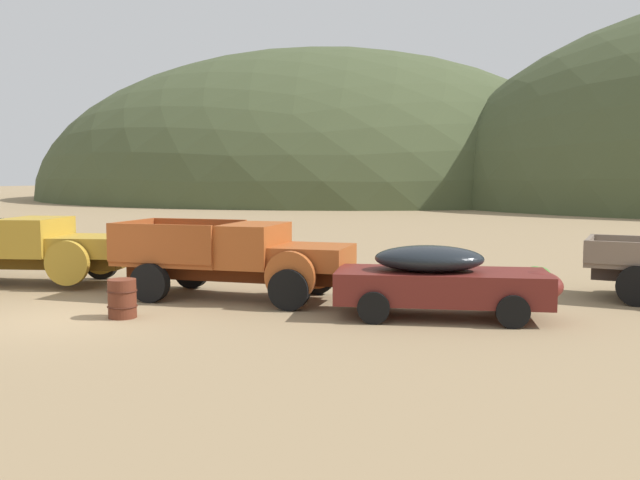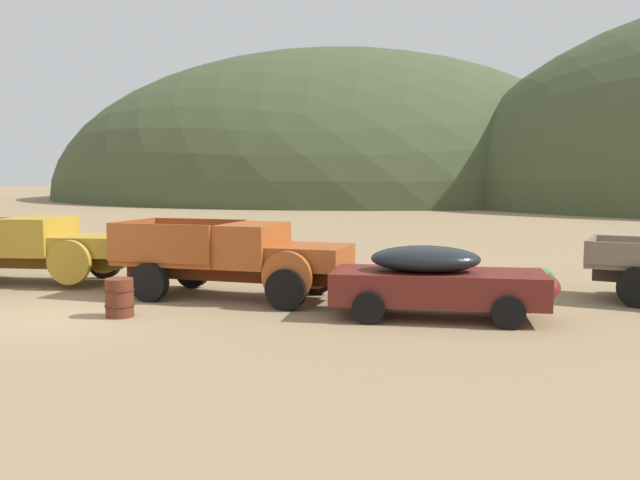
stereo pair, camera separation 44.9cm
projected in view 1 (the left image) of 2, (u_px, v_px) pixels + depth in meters
ground_plane at (70, 318)px, 14.83m from camera, size 300.00×300.00×0.00m
hill_far_left at (316, 198)px, 92.85m from camera, size 75.97×65.87×38.43m
car_chalk_blue at (3, 239)px, 24.43m from camera, size 4.92×2.39×1.57m
truck_mustard at (31, 248)px, 19.39m from camera, size 6.87×4.11×2.16m
truck_oxide_orange at (249, 259)px, 17.05m from camera, size 6.08×3.10×1.91m
car_oxblood at (448, 280)px, 14.85m from camera, size 5.07×2.96×1.57m
oil_drum_by_truck at (122, 299)px, 14.83m from camera, size 0.65×0.65×0.84m
bush_back_edge at (536, 277)px, 19.82m from camera, size 0.83×0.84×0.61m
bush_lone_scrub at (184, 254)px, 24.62m from camera, size 1.04×0.94×1.09m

